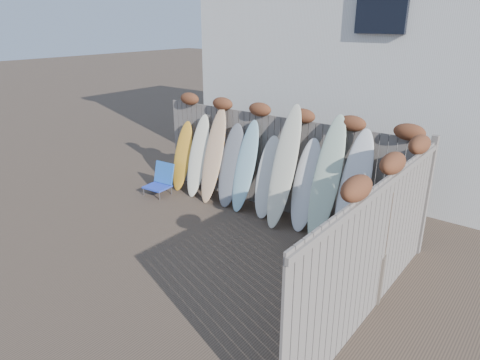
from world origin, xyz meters
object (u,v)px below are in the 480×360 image
Objects in this scene: wooden_crate at (362,268)px; beach_chair at (161,180)px; surfboard_0 at (182,156)px; lattice_panel at (395,234)px.

beach_chair is at bearing 171.99° from wooden_crate.
lattice_panel is at bearing -13.12° from surfboard_0.
wooden_crate is 0.44× the size of lattice_panel.
surfboard_0 is (-5.06, 1.30, 0.43)m from wooden_crate.
surfboard_0 reaches higher than beach_chair.
wooden_crate is 0.70m from lattice_panel.
lattice_panel reaches higher than wooden_crate.
beach_chair is 0.43× the size of surfboard_0.
lattice_panel is 1.03× the size of surfboard_0.
lattice_panel is at bearing 59.02° from wooden_crate.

